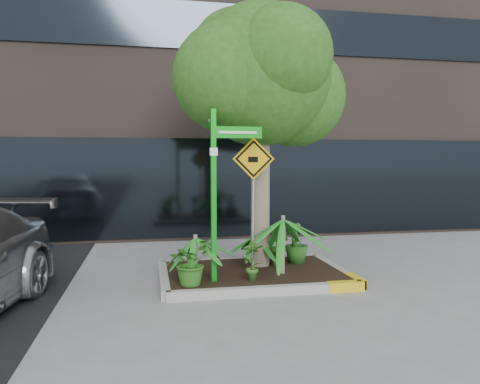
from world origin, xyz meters
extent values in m
plane|color=gray|center=(0.00, 0.00, 0.00)|extent=(80.00, 80.00, 0.00)
cube|color=#2D2621|center=(0.50, 8.50, 7.50)|extent=(18.00, 8.00, 15.00)
cube|color=#9E9E99|center=(0.20, 1.40, 0.07)|extent=(3.20, 0.15, 0.15)
cube|color=#9E9E99|center=(0.20, -0.80, 0.07)|extent=(3.20, 0.15, 0.15)
cube|color=#9E9E99|center=(-1.40, 0.30, 0.07)|extent=(0.15, 2.20, 0.15)
cube|color=#9E9E99|center=(1.80, 0.30, 0.07)|extent=(0.15, 2.20, 0.15)
cube|color=gold|center=(1.50, -0.80, 0.07)|extent=(0.60, 0.17, 0.15)
cube|color=black|center=(0.20, 0.30, 0.12)|extent=(3.05, 2.05, 0.06)
cylinder|color=gray|center=(0.42, 0.67, 1.63)|extent=(0.35, 0.35, 3.27)
cylinder|color=gray|center=(0.53, 0.67, 2.83)|extent=(0.62, 0.17, 1.06)
sphere|color=#235117|center=(0.42, 0.67, 3.70)|extent=(2.61, 2.61, 2.61)
sphere|color=#235117|center=(1.18, 1.00, 3.38)|extent=(1.96, 1.96, 1.96)
sphere|color=#235117|center=(-0.23, 0.45, 3.59)|extent=(1.96, 1.96, 1.96)
sphere|color=#235117|center=(0.64, 0.02, 3.92)|extent=(1.74, 1.74, 1.74)
sphere|color=#235117|center=(0.09, 1.21, 4.14)|extent=(1.85, 1.85, 1.85)
cylinder|color=gray|center=(0.66, -0.02, 0.66)|extent=(0.07, 0.07, 1.02)
cylinder|color=gray|center=(-0.87, -0.01, 0.52)|extent=(0.07, 0.07, 0.73)
cylinder|color=gray|center=(0.37, 0.79, 0.46)|extent=(0.07, 0.07, 0.61)
imported|color=#29611B|center=(-1.00, -0.47, 0.52)|extent=(0.93, 0.93, 0.74)
imported|color=#255C1B|center=(1.17, 0.76, 0.56)|extent=(0.51, 0.51, 0.83)
imported|color=#30631E|center=(0.04, -0.37, 0.49)|extent=(0.37, 0.37, 0.67)
imported|color=#2C661D|center=(0.77, 0.62, 0.52)|extent=(0.54, 0.54, 0.75)
cube|color=#0C8812|center=(-0.60, -0.30, 1.48)|extent=(0.09, 0.09, 2.96)
cube|color=#0C8812|center=(-0.20, -0.28, 2.59)|extent=(0.83, 0.06, 0.19)
cube|color=#0C8812|center=(-0.62, 0.10, 2.80)|extent=(0.06, 0.83, 0.19)
cube|color=white|center=(-0.20, -0.30, 2.59)|extent=(0.63, 0.03, 0.04)
cube|color=white|center=(-0.63, 0.10, 2.80)|extent=(0.03, 0.63, 0.04)
cube|color=white|center=(-0.60, -0.35, 2.27)|extent=(0.13, 0.01, 0.13)
cylinder|color=slate|center=(0.16, 0.14, 1.24)|extent=(0.15, 0.33, 2.17)
cube|color=yellow|center=(0.16, 0.12, 2.16)|extent=(0.70, 0.24, 0.73)
cube|color=black|center=(0.16, 0.10, 2.16)|extent=(0.62, 0.20, 0.65)
cube|color=yellow|center=(0.16, 0.10, 2.16)|extent=(0.53, 0.17, 0.55)
cube|color=black|center=(0.15, 0.10, 2.15)|extent=(0.17, 0.06, 0.10)
camera|label=1|loc=(-1.64, -7.83, 2.15)|focal=35.00mm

